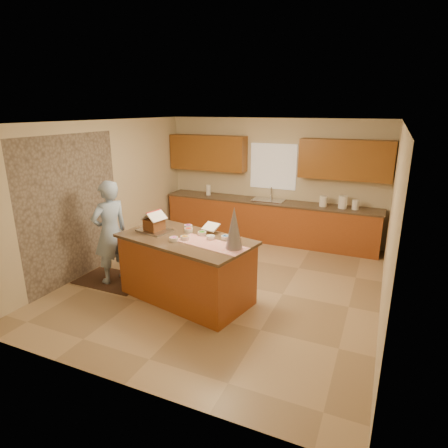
# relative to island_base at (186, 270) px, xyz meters

# --- Properties ---
(floor) EXTENTS (5.50, 5.50, 0.00)m
(floor) POSITION_rel_island_base_xyz_m (0.34, 0.73, -0.48)
(floor) COLOR tan
(floor) RESTS_ON ground
(ceiling) EXTENTS (5.50, 5.50, 0.00)m
(ceiling) POSITION_rel_island_base_xyz_m (0.34, 0.73, 2.22)
(ceiling) COLOR silver
(ceiling) RESTS_ON floor
(wall_back) EXTENTS (5.50, 5.50, 0.00)m
(wall_back) POSITION_rel_island_base_xyz_m (0.34, 3.48, 0.87)
(wall_back) COLOR beige
(wall_back) RESTS_ON floor
(wall_front) EXTENTS (5.50, 5.50, 0.00)m
(wall_front) POSITION_rel_island_base_xyz_m (0.34, -2.02, 0.87)
(wall_front) COLOR beige
(wall_front) RESTS_ON floor
(wall_left) EXTENTS (5.50, 5.50, 0.00)m
(wall_left) POSITION_rel_island_base_xyz_m (-2.16, 0.73, 0.87)
(wall_left) COLOR beige
(wall_left) RESTS_ON floor
(wall_right) EXTENTS (5.50, 5.50, 0.00)m
(wall_right) POSITION_rel_island_base_xyz_m (2.84, 0.73, 0.87)
(wall_right) COLOR beige
(wall_right) RESTS_ON floor
(stone_accent) EXTENTS (0.00, 2.50, 2.50)m
(stone_accent) POSITION_rel_island_base_xyz_m (-2.14, -0.07, 0.77)
(stone_accent) COLOR gray
(stone_accent) RESTS_ON wall_left
(window_curtain) EXTENTS (1.05, 0.03, 1.00)m
(window_curtain) POSITION_rel_island_base_xyz_m (0.34, 3.45, 1.17)
(window_curtain) COLOR white
(window_curtain) RESTS_ON wall_back
(back_counter_base) EXTENTS (4.80, 0.60, 0.88)m
(back_counter_base) POSITION_rel_island_base_xyz_m (0.34, 3.18, -0.04)
(back_counter_base) COLOR brown
(back_counter_base) RESTS_ON floor
(back_counter_top) EXTENTS (4.85, 0.63, 0.04)m
(back_counter_top) POSITION_rel_island_base_xyz_m (0.34, 3.18, 0.42)
(back_counter_top) COLOR brown
(back_counter_top) RESTS_ON back_counter_base
(upper_cabinet_left) EXTENTS (1.85, 0.35, 0.80)m
(upper_cabinet_left) POSITION_rel_island_base_xyz_m (-1.21, 3.30, 1.42)
(upper_cabinet_left) COLOR brown
(upper_cabinet_left) RESTS_ON wall_back
(upper_cabinet_right) EXTENTS (1.85, 0.35, 0.80)m
(upper_cabinet_right) POSITION_rel_island_base_xyz_m (1.89, 3.30, 1.42)
(upper_cabinet_right) COLOR brown
(upper_cabinet_right) RESTS_ON wall_back
(sink) EXTENTS (0.70, 0.45, 0.12)m
(sink) POSITION_rel_island_base_xyz_m (0.34, 3.18, 0.41)
(sink) COLOR silver
(sink) RESTS_ON back_counter_top
(faucet) EXTENTS (0.03, 0.03, 0.28)m
(faucet) POSITION_rel_island_base_xyz_m (0.34, 3.36, 0.58)
(faucet) COLOR silver
(faucet) RESTS_ON back_counter_top
(island_base) EXTENTS (2.15, 1.39, 0.97)m
(island_base) POSITION_rel_island_base_xyz_m (0.00, 0.00, 0.00)
(island_base) COLOR brown
(island_base) RESTS_ON floor
(island_top) EXTENTS (2.25, 1.50, 0.04)m
(island_top) POSITION_rel_island_base_xyz_m (0.00, 0.00, 0.51)
(island_top) COLOR brown
(island_top) RESTS_ON island_base
(table_runner) EXTENTS (1.16, 0.62, 0.01)m
(table_runner) POSITION_rel_island_base_xyz_m (0.48, -0.11, 0.53)
(table_runner) COLOR #AA100C
(table_runner) RESTS_ON island_top
(baking_tray) EXTENTS (0.58, 0.47, 0.03)m
(baking_tray) POSITION_rel_island_base_xyz_m (-0.60, 0.08, 0.54)
(baking_tray) COLOR silver
(baking_tray) RESTS_ON island_top
(cookbook) EXTENTS (0.28, 0.24, 0.10)m
(cookbook) POSITION_rel_island_base_xyz_m (0.25, 0.37, 0.63)
(cookbook) COLOR white
(cookbook) RESTS_ON island_top
(tinsel_tree) EXTENTS (0.29, 0.29, 0.61)m
(tinsel_tree) POSITION_rel_island_base_xyz_m (0.85, -0.13, 0.83)
(tinsel_tree) COLOR #A8A6B2
(tinsel_tree) RESTS_ON island_top
(rug) EXTENTS (1.20, 0.78, 0.01)m
(rug) POSITION_rel_island_base_xyz_m (-1.51, 0.03, -0.48)
(rug) COLOR black
(rug) RESTS_ON floor
(boy) EXTENTS (0.62, 0.75, 1.77)m
(boy) POSITION_rel_island_base_xyz_m (-1.46, 0.03, 0.41)
(boy) COLOR #92ADD0
(boy) RESTS_ON rug
(canister_a) EXTENTS (0.16, 0.16, 0.22)m
(canister_a) POSITION_rel_island_base_xyz_m (1.53, 3.18, 0.55)
(canister_a) COLOR white
(canister_a) RESTS_ON back_counter_top
(canister_b) EXTENTS (0.18, 0.18, 0.26)m
(canister_b) POSITION_rel_island_base_xyz_m (1.92, 3.18, 0.57)
(canister_b) COLOR white
(canister_b) RESTS_ON back_counter_top
(canister_c) EXTENTS (0.14, 0.14, 0.20)m
(canister_c) POSITION_rel_island_base_xyz_m (2.18, 3.18, 0.54)
(canister_c) COLOR white
(canister_c) RESTS_ON back_counter_top
(paper_towel) EXTENTS (0.11, 0.11, 0.24)m
(paper_towel) POSITION_rel_island_base_xyz_m (-1.16, 3.18, 0.56)
(paper_towel) COLOR white
(paper_towel) RESTS_ON back_counter_top
(gingerbread_house) EXTENTS (0.36, 0.37, 0.31)m
(gingerbread_house) POSITION_rel_island_base_xyz_m (-0.60, 0.08, 0.67)
(gingerbread_house) COLOR brown
(gingerbread_house) RESTS_ON baking_tray
(candy_bowls) EXTENTS (0.91, 0.76, 0.06)m
(candy_bowls) POSITION_rel_island_base_xyz_m (0.12, 0.12, 0.56)
(candy_bowls) COLOR silver
(candy_bowls) RESTS_ON island_top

